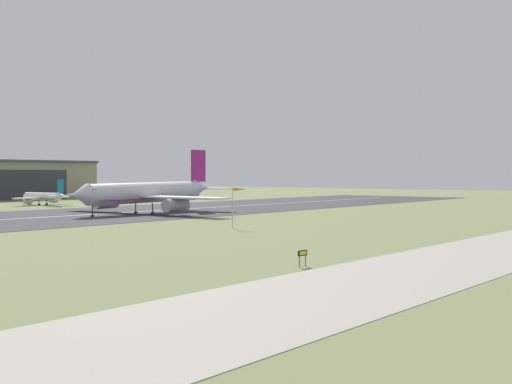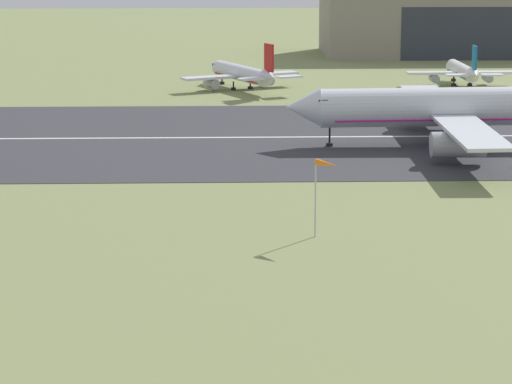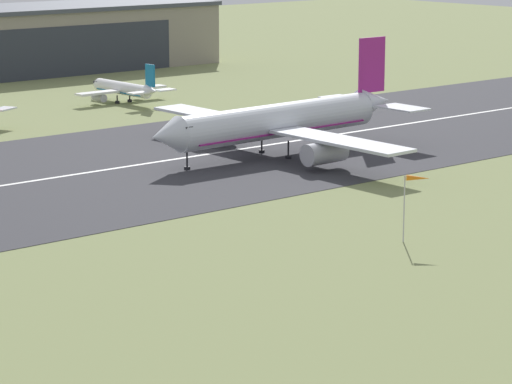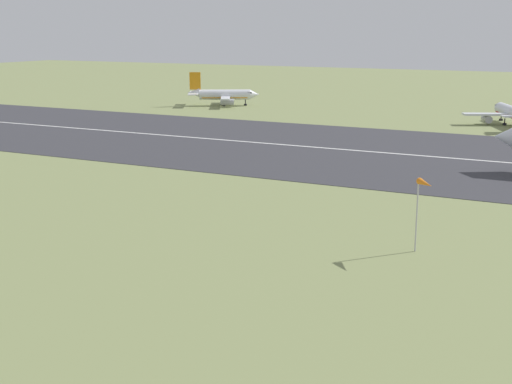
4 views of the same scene
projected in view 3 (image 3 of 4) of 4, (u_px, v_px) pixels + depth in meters
ground_plane at (378, 287)px, 107.95m from camera, size 603.95×603.95×0.00m
runway_strip at (39, 180)px, 152.39m from camera, size 363.95×54.83×0.06m
runway_centreline at (39, 180)px, 152.38m from camera, size 327.55×0.70×0.01m
hangar_building at (56, 37)px, 265.10m from camera, size 72.58×25.50×14.15m
airplane_landing at (278, 122)px, 167.72m from camera, size 43.06×49.71×15.36m
airplane_parked_west at (124, 89)px, 217.36m from camera, size 18.65×19.64×7.63m
windsock_pole at (416, 182)px, 121.56m from camera, size 1.98×2.15×7.00m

